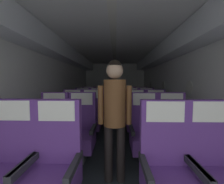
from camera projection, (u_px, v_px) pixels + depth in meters
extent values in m
cube|color=#23282D|center=(114.00, 132.00, 3.68)|extent=(3.32, 8.04, 0.02)
cube|color=silver|center=(54.00, 88.00, 3.64)|extent=(0.08, 7.64, 2.28)
cube|color=silver|center=(175.00, 88.00, 3.55)|extent=(0.08, 7.64, 2.28)
cube|color=silver|center=(114.00, 42.00, 3.51)|extent=(3.20, 7.64, 0.06)
cube|color=silver|center=(115.00, 85.00, 7.42)|extent=(3.20, 0.06, 2.28)
cube|color=silver|center=(62.00, 52.00, 3.57)|extent=(0.38, 7.33, 0.36)
cube|color=silver|center=(167.00, 51.00, 3.49)|extent=(0.38, 7.33, 0.36)
cube|color=white|center=(114.00, 44.00, 3.52)|extent=(0.12, 6.87, 0.02)
cylinder|color=white|center=(189.00, 87.00, 2.79)|extent=(0.01, 0.26, 0.26)
cylinder|color=white|center=(163.00, 85.00, 4.31)|extent=(0.01, 0.26, 0.26)
cylinder|color=white|center=(151.00, 85.00, 5.83)|extent=(0.01, 0.26, 0.26)
cube|color=#5B3384|center=(16.00, 130.00, 1.46)|extent=(0.45, 0.09, 0.65)
cube|color=#28282D|center=(25.00, 164.00, 1.27)|extent=(0.05, 0.43, 0.06)
cube|color=silver|center=(12.00, 111.00, 1.40)|extent=(0.36, 0.01, 0.20)
cube|color=#5B3384|center=(59.00, 131.00, 1.44)|extent=(0.45, 0.09, 0.65)
cube|color=#28282D|center=(74.00, 165.00, 1.24)|extent=(0.05, 0.43, 0.06)
cube|color=#28282D|center=(26.00, 164.00, 1.26)|extent=(0.05, 0.43, 0.06)
cube|color=silver|center=(56.00, 111.00, 1.38)|extent=(0.36, 0.01, 0.20)
cube|color=#5B3384|center=(208.00, 132.00, 1.40)|extent=(0.45, 0.09, 0.65)
cube|color=#28282D|center=(197.00, 167.00, 1.21)|extent=(0.05, 0.43, 0.06)
cube|color=silver|center=(212.00, 112.00, 1.34)|extent=(0.36, 0.01, 0.20)
cube|color=#5B3384|center=(163.00, 132.00, 1.41)|extent=(0.45, 0.09, 0.65)
cube|color=#28282D|center=(196.00, 168.00, 1.21)|extent=(0.05, 0.43, 0.06)
cube|color=#28282D|center=(145.00, 167.00, 1.22)|extent=(0.05, 0.43, 0.06)
cube|color=silver|center=(165.00, 112.00, 1.34)|extent=(0.36, 0.01, 0.20)
cube|color=#38383D|center=(51.00, 155.00, 2.26)|extent=(0.16, 0.19, 0.23)
cube|color=#5B3384|center=(51.00, 141.00, 2.24)|extent=(0.45, 0.51, 0.23)
cube|color=#5B3384|center=(56.00, 111.00, 2.42)|extent=(0.45, 0.09, 0.65)
cube|color=#28282D|center=(64.00, 129.00, 2.22)|extent=(0.05, 0.43, 0.06)
cube|color=#28282D|center=(37.00, 128.00, 2.23)|extent=(0.05, 0.43, 0.06)
cube|color=silver|center=(54.00, 99.00, 2.36)|extent=(0.36, 0.01, 0.20)
cube|color=#38383D|center=(80.00, 155.00, 2.27)|extent=(0.16, 0.19, 0.23)
cube|color=#5B3384|center=(80.00, 141.00, 2.25)|extent=(0.45, 0.51, 0.23)
cube|color=#5B3384|center=(83.00, 111.00, 2.43)|extent=(0.45, 0.09, 0.65)
cube|color=#28282D|center=(93.00, 128.00, 2.23)|extent=(0.05, 0.43, 0.06)
cube|color=#28282D|center=(66.00, 128.00, 2.24)|extent=(0.05, 0.43, 0.06)
cube|color=silver|center=(82.00, 99.00, 2.37)|extent=(0.36, 0.01, 0.20)
cube|color=#38383D|center=(174.00, 156.00, 2.23)|extent=(0.16, 0.19, 0.23)
cube|color=#5B3384|center=(175.00, 142.00, 2.21)|extent=(0.45, 0.51, 0.23)
cube|color=#5B3384|center=(170.00, 111.00, 2.39)|extent=(0.45, 0.09, 0.65)
cube|color=#28282D|center=(189.00, 129.00, 2.19)|extent=(0.05, 0.43, 0.06)
cube|color=#28282D|center=(161.00, 129.00, 2.20)|extent=(0.05, 0.43, 0.06)
cube|color=silver|center=(172.00, 99.00, 2.32)|extent=(0.36, 0.01, 0.20)
cube|color=#38383D|center=(145.00, 156.00, 2.22)|extent=(0.16, 0.19, 0.23)
cube|color=#5B3384|center=(145.00, 142.00, 2.21)|extent=(0.45, 0.51, 0.23)
cube|color=#5B3384|center=(143.00, 112.00, 2.39)|extent=(0.45, 0.09, 0.65)
cube|color=#28282D|center=(159.00, 129.00, 2.19)|extent=(0.05, 0.43, 0.06)
cube|color=#28282D|center=(132.00, 129.00, 2.20)|extent=(0.05, 0.43, 0.06)
cube|color=silver|center=(144.00, 99.00, 2.32)|extent=(0.36, 0.01, 0.20)
cube|color=#38383D|center=(71.00, 133.00, 3.23)|extent=(0.16, 0.19, 0.23)
cube|color=#5B3384|center=(71.00, 123.00, 3.22)|extent=(0.45, 0.51, 0.23)
cube|color=#5B3384|center=(73.00, 103.00, 3.39)|extent=(0.45, 0.09, 0.65)
cube|color=#28282D|center=(80.00, 114.00, 3.20)|extent=(0.05, 0.43, 0.06)
cube|color=#28282D|center=(61.00, 114.00, 3.21)|extent=(0.05, 0.43, 0.06)
cube|color=silver|center=(73.00, 94.00, 3.33)|extent=(0.36, 0.01, 0.20)
cube|color=#38383D|center=(91.00, 133.00, 3.24)|extent=(0.16, 0.19, 0.23)
cube|color=#5B3384|center=(91.00, 123.00, 3.23)|extent=(0.45, 0.51, 0.23)
cube|color=#5B3384|center=(92.00, 103.00, 3.41)|extent=(0.45, 0.09, 0.65)
cube|color=#28282D|center=(100.00, 114.00, 3.21)|extent=(0.05, 0.43, 0.06)
cube|color=#28282D|center=(81.00, 114.00, 3.22)|extent=(0.05, 0.43, 0.06)
cube|color=silver|center=(92.00, 94.00, 3.34)|extent=(0.36, 0.01, 0.20)
cube|color=#38383D|center=(157.00, 134.00, 3.18)|extent=(0.16, 0.19, 0.23)
cube|color=#5B3384|center=(157.00, 124.00, 3.17)|extent=(0.45, 0.51, 0.23)
cube|color=#5B3384|center=(155.00, 103.00, 3.35)|extent=(0.45, 0.09, 0.65)
cube|color=#28282D|center=(167.00, 115.00, 3.15)|extent=(0.05, 0.43, 0.06)
cube|color=#28282D|center=(148.00, 115.00, 3.16)|extent=(0.05, 0.43, 0.06)
cube|color=silver|center=(156.00, 94.00, 3.28)|extent=(0.36, 0.01, 0.20)
cube|color=#38383D|center=(136.00, 133.00, 3.21)|extent=(0.16, 0.19, 0.23)
cube|color=#5B3384|center=(136.00, 123.00, 3.19)|extent=(0.45, 0.51, 0.23)
cube|color=#5B3384|center=(135.00, 103.00, 3.37)|extent=(0.45, 0.09, 0.65)
cube|color=#28282D|center=(146.00, 115.00, 3.17)|extent=(0.05, 0.43, 0.06)
cube|color=#28282D|center=(127.00, 115.00, 3.19)|extent=(0.05, 0.43, 0.06)
cube|color=silver|center=(136.00, 94.00, 3.31)|extent=(0.36, 0.01, 0.20)
cube|color=#38383D|center=(82.00, 121.00, 4.21)|extent=(0.16, 0.19, 0.23)
cube|color=#5B3384|center=(82.00, 114.00, 4.19)|extent=(0.45, 0.51, 0.23)
cube|color=#5B3384|center=(83.00, 98.00, 4.37)|extent=(0.45, 0.09, 0.65)
cube|color=#28282D|center=(89.00, 107.00, 4.17)|extent=(0.05, 0.43, 0.06)
cube|color=#28282D|center=(74.00, 107.00, 4.18)|extent=(0.05, 0.43, 0.06)
cube|color=silver|center=(83.00, 91.00, 4.31)|extent=(0.36, 0.01, 0.20)
cube|color=#38383D|center=(97.00, 121.00, 4.19)|extent=(0.16, 0.19, 0.23)
cube|color=#5B3384|center=(97.00, 114.00, 4.18)|extent=(0.45, 0.51, 0.23)
cube|color=#5B3384|center=(98.00, 98.00, 4.36)|extent=(0.45, 0.09, 0.65)
cube|color=#28282D|center=(104.00, 107.00, 4.16)|extent=(0.05, 0.43, 0.06)
cube|color=#28282D|center=(89.00, 107.00, 4.17)|extent=(0.05, 0.43, 0.06)
cube|color=silver|center=(97.00, 91.00, 4.29)|extent=(0.36, 0.01, 0.20)
cube|color=#38383D|center=(147.00, 122.00, 4.17)|extent=(0.16, 0.19, 0.23)
cube|color=#5B3384|center=(147.00, 114.00, 4.15)|extent=(0.45, 0.51, 0.23)
cube|color=#5B3384|center=(146.00, 98.00, 4.33)|extent=(0.45, 0.09, 0.65)
cube|color=#28282D|center=(155.00, 107.00, 4.13)|extent=(0.05, 0.43, 0.06)
cube|color=#28282D|center=(140.00, 107.00, 4.15)|extent=(0.05, 0.43, 0.06)
cube|color=silver|center=(146.00, 91.00, 4.27)|extent=(0.36, 0.01, 0.20)
cube|color=#38383D|center=(132.00, 122.00, 4.17)|extent=(0.16, 0.19, 0.23)
cube|color=#5B3384|center=(132.00, 114.00, 4.15)|extent=(0.45, 0.51, 0.23)
cube|color=#5B3384|center=(131.00, 98.00, 4.33)|extent=(0.45, 0.09, 0.65)
cube|color=#28282D|center=(139.00, 107.00, 4.13)|extent=(0.05, 0.43, 0.06)
cube|color=#28282D|center=(124.00, 107.00, 4.14)|extent=(0.05, 0.43, 0.06)
cube|color=silver|center=(131.00, 91.00, 4.27)|extent=(0.36, 0.01, 0.20)
cube|color=#38383D|center=(88.00, 114.00, 5.18)|extent=(0.16, 0.19, 0.23)
cube|color=#753D8E|center=(88.00, 108.00, 5.17)|extent=(0.45, 0.51, 0.23)
cube|color=#753D8E|center=(89.00, 95.00, 5.35)|extent=(0.45, 0.09, 0.65)
cube|color=#28282D|center=(93.00, 102.00, 5.15)|extent=(0.05, 0.43, 0.06)
cube|color=#28282D|center=(82.00, 102.00, 5.16)|extent=(0.05, 0.43, 0.06)
cube|color=silver|center=(88.00, 90.00, 5.28)|extent=(0.36, 0.01, 0.20)
cube|color=#38383D|center=(100.00, 114.00, 5.17)|extent=(0.16, 0.19, 0.23)
cube|color=#753D8E|center=(100.00, 108.00, 5.15)|extent=(0.45, 0.51, 0.23)
cube|color=#753D8E|center=(101.00, 95.00, 5.33)|extent=(0.45, 0.09, 0.65)
cube|color=#28282D|center=(106.00, 102.00, 5.13)|extent=(0.05, 0.43, 0.06)
cube|color=#28282D|center=(94.00, 102.00, 5.14)|extent=(0.05, 0.43, 0.06)
cube|color=silver|center=(100.00, 90.00, 5.27)|extent=(0.36, 0.01, 0.20)
cube|color=#38383D|center=(141.00, 114.00, 5.13)|extent=(0.16, 0.19, 0.23)
cube|color=#753D8E|center=(141.00, 108.00, 5.12)|extent=(0.45, 0.51, 0.23)
cube|color=#753D8E|center=(141.00, 95.00, 5.30)|extent=(0.45, 0.09, 0.65)
cube|color=#28282D|center=(147.00, 102.00, 5.10)|extent=(0.05, 0.43, 0.06)
cube|color=#28282D|center=(136.00, 102.00, 5.11)|extent=(0.05, 0.43, 0.06)
cube|color=silver|center=(141.00, 90.00, 5.23)|extent=(0.36, 0.01, 0.20)
cube|color=#38383D|center=(129.00, 114.00, 5.15)|extent=(0.16, 0.19, 0.23)
cube|color=#753D8E|center=(129.00, 108.00, 5.13)|extent=(0.45, 0.51, 0.23)
cube|color=#753D8E|center=(128.00, 95.00, 5.31)|extent=(0.45, 0.09, 0.65)
cube|color=#28282D|center=(135.00, 102.00, 5.11)|extent=(0.05, 0.43, 0.06)
cube|color=#28282D|center=(123.00, 102.00, 5.12)|extent=(0.05, 0.43, 0.06)
cube|color=silver|center=(128.00, 90.00, 5.24)|extent=(0.36, 0.01, 0.20)
cylinder|color=black|center=(108.00, 153.00, 1.82)|extent=(0.11, 0.11, 0.74)
cylinder|color=black|center=(121.00, 153.00, 1.82)|extent=(0.11, 0.11, 0.74)
cylinder|color=brown|center=(115.00, 103.00, 1.77)|extent=(0.28, 0.28, 0.58)
cylinder|color=brown|center=(101.00, 105.00, 1.78)|extent=(0.07, 0.07, 0.49)
cylinder|color=brown|center=(129.00, 105.00, 1.77)|extent=(0.07, 0.07, 0.49)
sphere|color=tan|center=(115.00, 70.00, 1.74)|extent=(0.21, 0.21, 0.21)
sphere|color=black|center=(115.00, 67.00, 1.74)|extent=(0.18, 0.18, 0.18)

